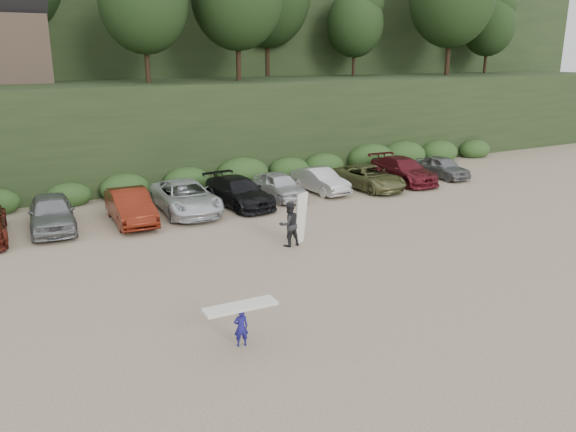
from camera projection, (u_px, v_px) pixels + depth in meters
ground at (366, 261)px, 21.76m from camera, size 120.00×120.00×0.00m
hillside_backdrop at (119, 12)px, 48.69m from camera, size 90.00×41.50×28.00m
parked_cars at (165, 200)px, 27.72m from camera, size 36.64×5.99×1.63m
child_surfer at (241, 318)px, 15.19m from camera, size 2.04×0.65×1.21m
adult_surfer at (290, 224)px, 23.22m from camera, size 1.37×0.74×2.20m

